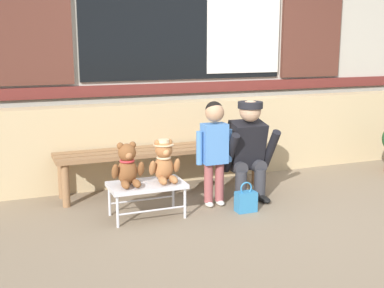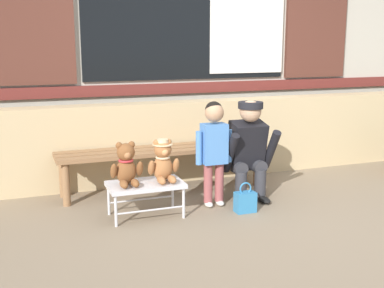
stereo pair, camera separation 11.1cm
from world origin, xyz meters
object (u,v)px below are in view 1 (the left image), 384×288
Objects in this scene: child_standing at (214,142)px; adult_crouching at (248,149)px; teddy_bear_with_hat at (164,162)px; teddy_bear_plain at (128,166)px; wooden_bench_long at (163,155)px; small_display_bench at (147,187)px; handbag_on_ground at (246,201)px.

child_standing reaches higher than adult_crouching.
child_standing is at bearing 7.26° from teddy_bear_with_hat.
teddy_bear_with_hat is 0.38× the size of child_standing.
teddy_bear_plain is at bearing -173.44° from adult_crouching.
small_display_bench is at bearing -118.77° from wooden_bench_long.
small_display_bench is at bearing -172.36° from adult_crouching.
adult_crouching reaches higher than teddy_bear_plain.
adult_crouching reaches higher than teddy_bear_with_hat.
teddy_bear_plain is at bearing 169.08° from handbag_on_ground.
handbag_on_ground is at bearing -12.82° from small_display_bench.
teddy_bear_plain is at bearing -179.87° from teddy_bear_with_hat.
teddy_bear_with_hat is at bearing -171.12° from adult_crouching.
teddy_bear_plain is 1.00× the size of teddy_bear_with_hat.
child_standing is (0.65, 0.07, 0.33)m from small_display_bench.
teddy_bear_plain is 1.09m from handbag_on_ground.
adult_crouching is (0.38, 0.07, -0.11)m from child_standing.
handbag_on_ground is (0.19, -0.26, -0.50)m from child_standing.
child_standing reaches higher than teddy_bear_plain.
handbag_on_ground is at bearing -53.10° from child_standing.
handbag_on_ground is at bearing -10.92° from teddy_bear_plain.
teddy_bear_plain is 1.20m from adult_crouching.
adult_crouching is (1.20, 0.14, 0.02)m from teddy_bear_plain.
teddy_bear_with_hat is 0.89m from adult_crouching.
handbag_on_ground is (-0.19, -0.33, -0.38)m from adult_crouching.
small_display_bench reaches higher than handbag_on_ground.
adult_crouching is 0.54m from handbag_on_ground.
wooden_bench_long is 0.86m from adult_crouching.
wooden_bench_long is at bearing 72.88° from teddy_bear_with_hat.
teddy_bear_plain reaches higher than small_display_bench.
teddy_bear_with_hat reaches higher than handbag_on_ground.
handbag_on_ground is at bearing -60.39° from wooden_bench_long.
teddy_bear_with_hat is at bearing 0.13° from teddy_bear_plain.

